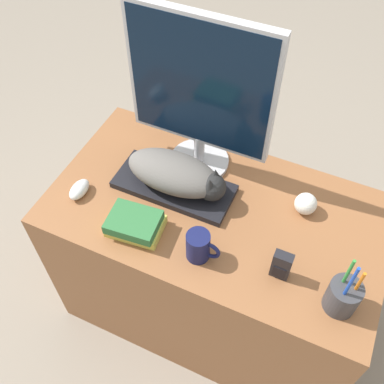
{
  "coord_description": "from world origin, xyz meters",
  "views": [
    {
      "loc": [
        0.29,
        -0.53,
        1.88
      ],
      "look_at": [
        -0.08,
        0.29,
        0.77
      ],
      "focal_mm": 42.0,
      "sensor_mm": 36.0,
      "label": 1
    }
  ],
  "objects_px": {
    "pen_cup": "(343,296)",
    "baseball": "(306,204)",
    "monitor": "(200,92)",
    "computer_mouse": "(79,189)",
    "phone": "(281,265)",
    "coffee_mug": "(199,246)",
    "book_stack": "(135,224)",
    "keyboard": "(174,186)",
    "cat": "(178,174)"
  },
  "relations": [
    {
      "from": "coffee_mug",
      "to": "computer_mouse",
      "type": "bearing_deg",
      "value": 173.36
    },
    {
      "from": "monitor",
      "to": "book_stack",
      "type": "xyz_separation_m",
      "value": [
        -0.06,
        -0.35,
        -0.28
      ]
    },
    {
      "from": "cat",
      "to": "book_stack",
      "type": "bearing_deg",
      "value": -104.55
    },
    {
      "from": "baseball",
      "to": "phone",
      "type": "relative_size",
      "value": 0.69
    },
    {
      "from": "pen_cup",
      "to": "baseball",
      "type": "bearing_deg",
      "value": 122.28
    },
    {
      "from": "computer_mouse",
      "to": "pen_cup",
      "type": "xyz_separation_m",
      "value": [
        0.88,
        -0.04,
        0.03
      ]
    },
    {
      "from": "computer_mouse",
      "to": "baseball",
      "type": "xyz_separation_m",
      "value": [
        0.7,
        0.24,
        0.01
      ]
    },
    {
      "from": "pen_cup",
      "to": "book_stack",
      "type": "relative_size",
      "value": 1.3
    },
    {
      "from": "coffee_mug",
      "to": "baseball",
      "type": "bearing_deg",
      "value": 50.8
    },
    {
      "from": "computer_mouse",
      "to": "cat",
      "type": "bearing_deg",
      "value": 27.1
    },
    {
      "from": "baseball",
      "to": "pen_cup",
      "type": "bearing_deg",
      "value": -57.72
    },
    {
      "from": "keyboard",
      "to": "coffee_mug",
      "type": "relative_size",
      "value": 3.76
    },
    {
      "from": "phone",
      "to": "pen_cup",
      "type": "bearing_deg",
      "value": -7.5
    },
    {
      "from": "book_stack",
      "to": "computer_mouse",
      "type": "bearing_deg",
      "value": 167.8
    },
    {
      "from": "keyboard",
      "to": "computer_mouse",
      "type": "relative_size",
      "value": 4.43
    },
    {
      "from": "keyboard",
      "to": "pen_cup",
      "type": "xyz_separation_m",
      "value": [
        0.6,
        -0.19,
        0.04
      ]
    },
    {
      "from": "book_stack",
      "to": "cat",
      "type": "bearing_deg",
      "value": 75.45
    },
    {
      "from": "monitor",
      "to": "computer_mouse",
      "type": "relative_size",
      "value": 6.27
    },
    {
      "from": "keyboard",
      "to": "phone",
      "type": "xyz_separation_m",
      "value": [
        0.42,
        -0.17,
        0.04
      ]
    },
    {
      "from": "phone",
      "to": "book_stack",
      "type": "xyz_separation_m",
      "value": [
        -0.46,
        -0.04,
        -0.02
      ]
    },
    {
      "from": "monitor",
      "to": "book_stack",
      "type": "distance_m",
      "value": 0.45
    },
    {
      "from": "monitor",
      "to": "coffee_mug",
      "type": "bearing_deg",
      "value": -65.9
    },
    {
      "from": "monitor",
      "to": "cat",
      "type": "bearing_deg",
      "value": -94.29
    },
    {
      "from": "monitor",
      "to": "coffee_mug",
      "type": "xyz_separation_m",
      "value": [
        0.16,
        -0.35,
        -0.26
      ]
    },
    {
      "from": "coffee_mug",
      "to": "book_stack",
      "type": "bearing_deg",
      "value": 179.64
    },
    {
      "from": "computer_mouse",
      "to": "baseball",
      "type": "height_order",
      "value": "baseball"
    },
    {
      "from": "keyboard",
      "to": "monitor",
      "type": "relative_size",
      "value": 0.71
    },
    {
      "from": "cat",
      "to": "phone",
      "type": "bearing_deg",
      "value": -22.14
    },
    {
      "from": "keyboard",
      "to": "coffee_mug",
      "type": "xyz_separation_m",
      "value": [
        0.18,
        -0.2,
        0.04
      ]
    },
    {
      "from": "keyboard",
      "to": "cat",
      "type": "bearing_deg",
      "value": 0.0
    },
    {
      "from": "pen_cup",
      "to": "phone",
      "type": "distance_m",
      "value": 0.18
    },
    {
      "from": "coffee_mug",
      "to": "book_stack",
      "type": "xyz_separation_m",
      "value": [
        -0.22,
        0.0,
        -0.02
      ]
    },
    {
      "from": "pen_cup",
      "to": "book_stack",
      "type": "distance_m",
      "value": 0.64
    },
    {
      "from": "baseball",
      "to": "phone",
      "type": "xyz_separation_m",
      "value": [
        -0.0,
        -0.26,
        0.02
      ]
    },
    {
      "from": "phone",
      "to": "book_stack",
      "type": "bearing_deg",
      "value": -175.29
    },
    {
      "from": "keyboard",
      "to": "baseball",
      "type": "bearing_deg",
      "value": 12.28
    },
    {
      "from": "baseball",
      "to": "monitor",
      "type": "bearing_deg",
      "value": 172.68
    },
    {
      "from": "keyboard",
      "to": "pen_cup",
      "type": "height_order",
      "value": "pen_cup"
    },
    {
      "from": "keyboard",
      "to": "computer_mouse",
      "type": "distance_m",
      "value": 0.32
    },
    {
      "from": "monitor",
      "to": "baseball",
      "type": "xyz_separation_m",
      "value": [
        0.4,
        -0.05,
        -0.28
      ]
    },
    {
      "from": "pen_cup",
      "to": "computer_mouse",
      "type": "bearing_deg",
      "value": 177.51
    },
    {
      "from": "computer_mouse",
      "to": "pen_cup",
      "type": "bearing_deg",
      "value": -2.49
    },
    {
      "from": "computer_mouse",
      "to": "coffee_mug",
      "type": "xyz_separation_m",
      "value": [
        0.46,
        -0.05,
        0.03
      ]
    },
    {
      "from": "cat",
      "to": "pen_cup",
      "type": "relative_size",
      "value": 1.46
    },
    {
      "from": "pen_cup",
      "to": "book_stack",
      "type": "bearing_deg",
      "value": -178.74
    },
    {
      "from": "computer_mouse",
      "to": "pen_cup",
      "type": "relative_size",
      "value": 0.38
    },
    {
      "from": "phone",
      "to": "monitor",
      "type": "bearing_deg",
      "value": 142.0
    },
    {
      "from": "cat",
      "to": "monitor",
      "type": "distance_m",
      "value": 0.27
    },
    {
      "from": "cat",
      "to": "baseball",
      "type": "bearing_deg",
      "value": 12.77
    },
    {
      "from": "cat",
      "to": "book_stack",
      "type": "distance_m",
      "value": 0.22
    }
  ]
}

